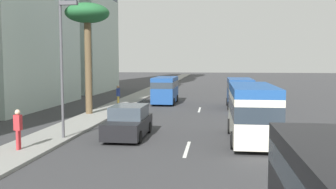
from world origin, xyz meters
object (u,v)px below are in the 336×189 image
(van_lead, at_px, (240,91))
(car_fifth, at_px, (129,122))
(pedestrian_mid_block, at_px, (118,95))
(pedestrian_near_lamp, at_px, (18,127))
(street_lamp, at_px, (63,54))
(minibus_third, at_px, (252,110))
(palm_tree, at_px, (87,19))
(van_second, at_px, (165,89))

(van_lead, relative_size, car_fifth, 1.20)
(van_lead, height_order, car_fifth, van_lead)
(car_fifth, distance_m, pedestrian_mid_block, 12.88)
(pedestrian_near_lamp, xyz_separation_m, street_lamp, (2.76, -1.05, 3.30))
(car_fifth, bearing_deg, pedestrian_mid_block, -162.84)
(street_lamp, bearing_deg, van_lead, -33.51)
(minibus_third, bearing_deg, van_lead, -1.20)
(pedestrian_near_lamp, bearing_deg, street_lamp, 78.47)
(van_lead, relative_size, street_lamp, 0.76)
(pedestrian_near_lamp, relative_size, palm_tree, 0.22)
(pedestrian_mid_block, xyz_separation_m, palm_tree, (-4.77, 1.01, 6.09))
(van_lead, height_order, palm_tree, palm_tree)
(car_fifth, xyz_separation_m, pedestrian_mid_block, (12.30, 3.80, 0.36))
(van_lead, xyz_separation_m, minibus_third, (-13.84, 0.29, 0.12))
(van_second, xyz_separation_m, pedestrian_near_lamp, (-20.07, 3.97, -0.30))
(van_lead, xyz_separation_m, car_fifth, (-13.62, 6.81, -0.67))
(pedestrian_near_lamp, bearing_deg, car_fifth, 53.75)
(van_lead, distance_m, street_lamp, 18.11)
(van_lead, bearing_deg, car_fifth, 153.44)
(minibus_third, bearing_deg, pedestrian_near_lamp, 109.77)
(van_second, distance_m, palm_tree, 11.31)
(car_fifth, relative_size, street_lamp, 0.63)
(pedestrian_mid_block, bearing_deg, pedestrian_near_lamp, -173.19)
(pedestrian_mid_block, bearing_deg, car_fifth, -154.97)
(car_fifth, bearing_deg, van_second, -179.55)
(street_lamp, bearing_deg, van_second, -9.60)
(minibus_third, bearing_deg, palm_tree, 55.65)
(pedestrian_mid_block, bearing_deg, van_second, -36.64)
(van_second, distance_m, pedestrian_near_lamp, 20.46)
(van_lead, bearing_deg, pedestrian_mid_block, 97.08)
(minibus_third, distance_m, palm_tree, 14.85)
(car_fifth, relative_size, pedestrian_near_lamp, 2.44)
(van_lead, height_order, pedestrian_near_lamp, van_lead)
(car_fifth, bearing_deg, street_lamp, -67.37)
(car_fifth, bearing_deg, minibus_third, 88.10)
(van_lead, bearing_deg, van_second, 70.75)
(minibus_third, height_order, pedestrian_near_lamp, minibus_third)
(van_lead, relative_size, minibus_third, 0.82)
(street_lamp, bearing_deg, palm_tree, 11.31)
(van_second, xyz_separation_m, pedestrian_mid_block, (-3.74, 3.67, -0.30))
(palm_tree, relative_size, street_lamp, 1.17)
(minibus_third, distance_m, street_lamp, 10.05)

